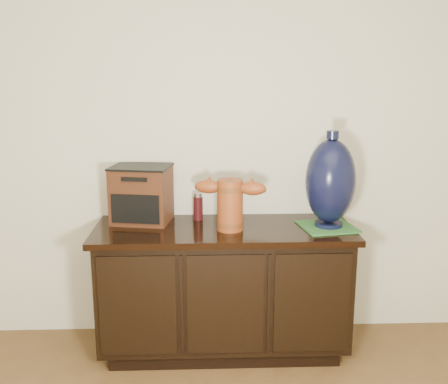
{
  "coord_description": "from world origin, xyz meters",
  "views": [
    {
      "loc": [
        -0.1,
        -0.6,
        1.62
      ],
      "look_at": [
        0.0,
        2.18,
        0.97
      ],
      "focal_mm": 42.0,
      "sensor_mm": 36.0,
      "label": 1
    }
  ],
  "objects_px": {
    "terracotta_vessel": "(230,202)",
    "lamp_base": "(330,182)",
    "spray_can": "(198,207)",
    "sideboard": "(224,288)",
    "tv_radio": "(142,194)"
  },
  "relations": [
    {
      "from": "terracotta_vessel",
      "to": "spray_can",
      "type": "distance_m",
      "value": 0.29
    },
    {
      "from": "sideboard",
      "to": "tv_radio",
      "type": "height_order",
      "value": "tv_radio"
    },
    {
      "from": "sideboard",
      "to": "terracotta_vessel",
      "type": "distance_m",
      "value": 0.53
    },
    {
      "from": "terracotta_vessel",
      "to": "lamp_base",
      "type": "xyz_separation_m",
      "value": [
        0.56,
        0.03,
        0.1
      ]
    },
    {
      "from": "tv_radio",
      "to": "lamp_base",
      "type": "height_order",
      "value": "lamp_base"
    },
    {
      "from": "sideboard",
      "to": "lamp_base",
      "type": "distance_m",
      "value": 0.87
    },
    {
      "from": "terracotta_vessel",
      "to": "tv_radio",
      "type": "xyz_separation_m",
      "value": [
        -0.5,
        0.18,
        0.01
      ]
    },
    {
      "from": "terracotta_vessel",
      "to": "spray_can",
      "type": "relative_size",
      "value": 2.49
    },
    {
      "from": "lamp_base",
      "to": "spray_can",
      "type": "height_order",
      "value": "lamp_base"
    },
    {
      "from": "spray_can",
      "to": "terracotta_vessel",
      "type": "bearing_deg",
      "value": -49.83
    },
    {
      "from": "lamp_base",
      "to": "sideboard",
      "type": "bearing_deg",
      "value": 177.84
    },
    {
      "from": "sideboard",
      "to": "spray_can",
      "type": "distance_m",
      "value": 0.5
    },
    {
      "from": "terracotta_vessel",
      "to": "tv_radio",
      "type": "height_order",
      "value": "tv_radio"
    },
    {
      "from": "lamp_base",
      "to": "spray_can",
      "type": "xyz_separation_m",
      "value": [
        -0.74,
        0.19,
        -0.18
      ]
    },
    {
      "from": "sideboard",
      "to": "spray_can",
      "type": "relative_size",
      "value": 9.02
    }
  ]
}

